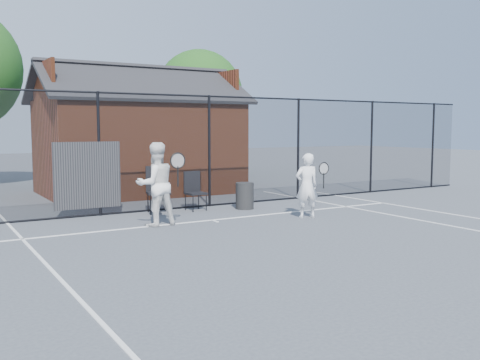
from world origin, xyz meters
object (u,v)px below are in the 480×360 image
clubhouse (139,144)px  chair_right (196,192)px  player_back (156,184)px  waste_bin (245,196)px  player_front (307,186)px  chair_left (158,191)px

clubhouse → chair_right: (-0.15, -4.47, -1.12)m
clubhouse → player_back: size_ratio=3.57×
clubhouse → player_back: clubhouse is taller
waste_bin → player_back: bearing=-160.1°
clubhouse → chair_right: bearing=-91.9°
player_back → chair_right: bearing=41.2°
player_front → chair_left: player_front is taller
player_front → chair_left: (-2.77, 2.44, -0.20)m
player_back → chair_right: (1.70, 1.49, -0.42)m
chair_right → player_front: bearing=-57.3°
chair_right → waste_bin: chair_right is taller
player_back → chair_right: player_back is taller
player_back → waste_bin: player_back is taller
chair_left → waste_bin: 2.29m
chair_left → waste_bin: size_ratio=1.65×
player_front → waste_bin: player_front is taller
player_back → waste_bin: (2.92, 1.05, -0.56)m
player_back → chair_left: bearing=66.0°
chair_right → waste_bin: size_ratio=1.42×
player_back → waste_bin: bearing=19.9°
clubhouse → chair_right: 4.60m
waste_bin → player_front: bearing=-74.4°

